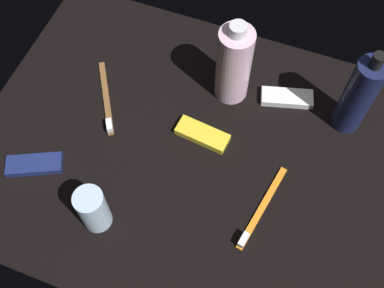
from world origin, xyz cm
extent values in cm
cube|color=black|center=(0.00, 0.00, -0.60)|extent=(84.00, 64.00, 1.20)
cylinder|color=#171E43|center=(-26.13, -17.04, 8.98)|extent=(5.66, 5.66, 17.97)
cylinder|color=black|center=(-26.13, -17.04, 19.37)|extent=(2.20, 2.20, 2.80)
cylinder|color=silver|center=(-2.45, -16.01, 8.68)|extent=(6.75, 6.75, 17.36)
cylinder|color=silver|center=(-2.45, -16.01, 18.46)|extent=(3.20, 3.20, 2.20)
cylinder|color=silver|center=(10.86, 18.85, 5.13)|extent=(5.11, 5.11, 10.26)
cube|color=brown|center=(20.84, -5.32, 0.45)|extent=(10.52, 15.92, 0.90)
cube|color=white|center=(16.88, 1.05, 1.50)|extent=(2.31, 2.79, 1.20)
cube|color=orange|center=(-16.03, 6.26, 0.45)|extent=(4.43, 17.92, 0.90)
cube|color=white|center=(-14.68, 13.64, 1.50)|extent=(1.55, 2.76, 1.20)
cube|color=yellow|center=(-0.72, -3.84, 0.75)|extent=(10.77, 5.10, 1.50)
cube|color=navy|center=(26.70, 13.52, 0.75)|extent=(11.11, 8.09, 1.50)
cube|color=white|center=(-13.88, -18.00, 0.75)|extent=(11.09, 6.65, 1.50)
camera|label=1|loc=(-15.02, 39.66, 81.81)|focal=44.67mm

